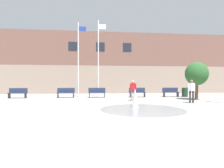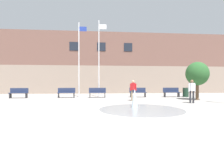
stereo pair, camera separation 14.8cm
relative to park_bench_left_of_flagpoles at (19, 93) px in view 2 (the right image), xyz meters
name	(u,v)px [view 2 (the right image)]	position (x,y,z in m)	size (l,w,h in m)	color
ground_plane	(115,125)	(7.66, -10.84, -0.48)	(100.00, 100.00, 0.00)	gray
library_building	(101,65)	(7.66, 9.08, 3.53)	(36.00, 6.05, 8.03)	gray
splash_fountain	(138,104)	(9.28, -7.20, -0.22)	(4.37, 4.37, 1.06)	gray
park_bench_left_of_flagpoles	(19,93)	(0.00, 0.00, 0.00)	(1.60, 0.44, 0.91)	#28282D
park_bench_under_left_flagpole	(66,93)	(4.25, 0.02, 0.00)	(1.60, 0.44, 0.91)	#28282D
park_bench_under_right_flagpole	(97,92)	(7.13, -0.05, 0.00)	(1.60, 0.44, 0.91)	#28282D
park_bench_near_trashcan	(138,92)	(11.03, 0.07, 0.00)	(1.60, 0.44, 0.91)	#28282D
park_bench_far_right	(171,92)	(14.37, 0.03, 0.00)	(1.60, 0.44, 0.91)	#28282D
teen_by_trashcan	(192,89)	(13.53, -5.14, 0.45)	(0.50, 0.30, 1.59)	#28282D
adult_watching	(133,89)	(9.86, -3.30, 0.45)	(0.50, 0.39, 1.59)	#89755B
flagpole_left	(79,57)	(5.36, 0.79, 3.41)	(0.80, 0.10, 7.29)	silver
flagpole_right	(99,56)	(7.31, 0.79, 3.54)	(0.80, 0.10, 7.56)	silver
trash_can	(186,92)	(15.80, -0.05, -0.03)	(0.56, 0.56, 0.90)	#193323
street_tree_near_building	(197,74)	(15.18, -3.04, 1.63)	(1.79, 1.79, 3.08)	brown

